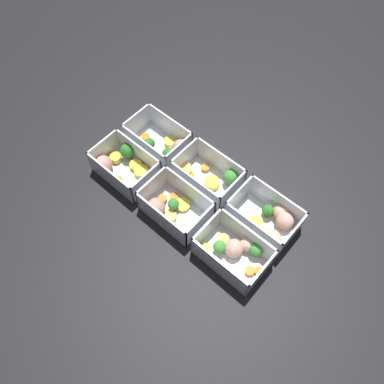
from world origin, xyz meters
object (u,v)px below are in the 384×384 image
container_near_left (122,165)px  container_near_center (171,207)px  container_far_center (208,177)px  container_far_right (270,222)px  container_far_left (164,143)px  container_near_right (235,250)px

container_near_left → container_near_center: bearing=-2.1°
container_far_center → container_far_right: size_ratio=1.03×
container_far_right → container_far_left: bearing=179.4°
container_near_left → container_far_left: bearing=75.4°
container_near_left → container_near_right: (0.36, 0.01, -0.00)m
container_near_left → container_far_left: 0.13m
container_near_right → container_far_left: (-0.33, 0.11, 0.00)m
container_near_center → container_near_right: (0.19, 0.02, 0.00)m
container_near_right → container_far_center: bearing=147.7°
container_near_center → container_near_right: same height
container_near_left → container_far_right: (0.38, 0.12, 0.00)m
container_near_right → container_near_center: bearing=-175.3°
container_far_left → container_near_center: bearing=-41.2°
container_far_center → container_far_right: (0.19, -0.00, 0.00)m
container_near_left → container_far_center: (0.19, 0.12, -0.00)m
container_near_center → container_near_right: bearing=4.7°
container_near_right → container_far_center: size_ratio=0.97×
container_near_left → container_far_right: bearing=17.3°
container_near_left → container_far_right: same height
container_near_left → container_near_right: same height
container_near_left → container_far_right: 0.40m
container_near_left → container_far_center: same height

